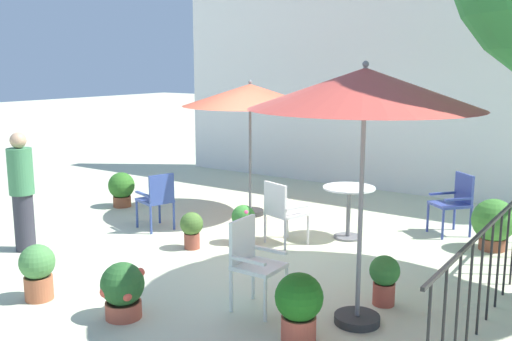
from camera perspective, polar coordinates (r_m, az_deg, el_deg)
name	(u,v)px	position (r m, az deg, el deg)	size (l,w,h in m)	color
ground_plane	(251,247)	(7.93, -0.50, -7.57)	(60.00, 60.00, 0.00)	beige
villa_facade	(385,83)	(11.54, 12.58, 8.47)	(9.37, 0.30, 4.19)	white
terrace_railing	(504,239)	(6.53, 23.28, -6.20)	(0.03, 5.19, 1.01)	black
patio_umbrella_0	(365,91)	(5.30, 10.69, 7.72)	(2.12, 2.12, 2.49)	#2D2D2D
patio_umbrella_1	(250,96)	(9.27, -0.59, 7.36)	(2.18, 2.18, 2.20)	#2D2D2D
cafe_table_0	(349,203)	(8.30, 9.14, -3.15)	(0.74, 0.74, 0.75)	white
patio_chair_0	(157,197)	(8.73, -9.72, -2.62)	(0.58, 0.55, 0.87)	#344A91
patio_chair_1	(282,209)	(7.90, 2.60, -3.81)	(0.58, 0.57, 0.88)	white
patio_chair_2	(252,258)	(5.89, -0.37, -8.63)	(0.45, 0.43, 0.93)	white
patio_chair_3	(455,200)	(8.87, 19.06, -2.74)	(0.64, 0.65, 0.89)	#364595
potted_plant_0	(299,304)	(5.31, 4.26, -13.01)	(0.44, 0.44, 0.63)	#C0533E
potted_plant_1	(243,223)	(8.02, -1.26, -5.17)	(0.33, 0.33, 0.54)	#93433C
potted_plant_2	(122,289)	(5.91, -13.06, -11.38)	(0.44, 0.43, 0.56)	#B9563F
potted_plant_3	(493,222)	(8.35, 22.38, -4.76)	(0.58, 0.58, 0.69)	brown
potted_plant_4	(38,270)	(6.58, -20.75, -9.14)	(0.37, 0.37, 0.60)	#B3613E
potted_plant_5	(192,228)	(7.85, -6.37, -5.65)	(0.31, 0.31, 0.50)	#9A4C39
potted_plant_6	(122,188)	(10.30, -13.14, -1.69)	(0.46, 0.46, 0.61)	brown
potted_plant_7	(384,277)	(6.19, 12.57, -10.25)	(0.32, 0.32, 0.53)	#B04A39
standing_person	(22,191)	(8.21, -22.12, -1.87)	(0.45, 0.45, 1.59)	#33333D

